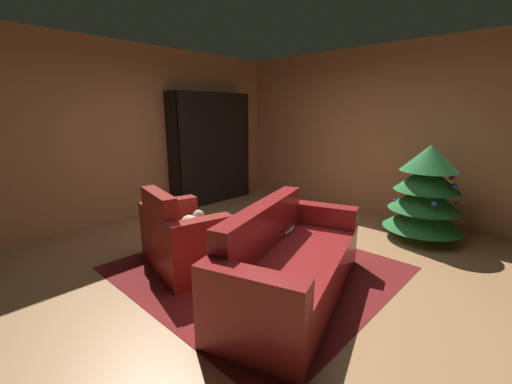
{
  "coord_description": "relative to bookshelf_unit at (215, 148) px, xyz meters",
  "views": [
    {
      "loc": [
        2.3,
        -2.64,
        1.69
      ],
      "look_at": [
        -0.3,
        0.1,
        0.77
      ],
      "focal_mm": 23.12,
      "sensor_mm": 36.0,
      "label": 1
    }
  ],
  "objects": [
    {
      "name": "coffee_table",
      "position": [
        2.54,
        -1.47,
        -0.6
      ],
      "size": [
        0.73,
        0.73,
        0.47
      ],
      "color": "black",
      "rests_on": "ground"
    },
    {
      "name": "wall_left",
      "position": [
        -0.25,
        -1.41,
        0.35
      ],
      "size": [
        0.06,
        5.71,
        2.74
      ],
      "primitive_type": "cube",
      "color": "tan",
      "rests_on": "ground"
    },
    {
      "name": "armchair_red",
      "position": [
        1.96,
        -2.14,
        -0.7
      ],
      "size": [
        1.18,
        0.88,
        0.89
      ],
      "color": "maroon",
      "rests_on": "ground"
    },
    {
      "name": "wall_back",
      "position": [
        2.59,
        1.42,
        0.35
      ],
      "size": [
        5.75,
        0.06,
        2.74
      ],
      "primitive_type": "cube",
      "color": "tan",
      "rests_on": "ground"
    },
    {
      "name": "couch_red",
      "position": [
        3.19,
        -1.8,
        -0.72
      ],
      "size": [
        1.38,
        2.14,
        0.86
      ],
      "color": "maroon",
      "rests_on": "ground"
    },
    {
      "name": "bookshelf_unit",
      "position": [
        0.0,
        0.0,
        0.0
      ],
      "size": [
        0.37,
        1.65,
        2.03
      ],
      "color": "black",
      "rests_on": "ground"
    },
    {
      "name": "bottle_on_table",
      "position": [
        2.69,
        -1.34,
        -0.46
      ],
      "size": [
        0.06,
        0.06,
        0.23
      ],
      "color": "#17561E",
      "rests_on": "coffee_table"
    },
    {
      "name": "area_rug",
      "position": [
        2.6,
        -1.6,
        -1.02
      ],
      "size": [
        2.67,
        2.52,
        0.01
      ],
      "primitive_type": "cube",
      "color": "maroon",
      "rests_on": "ground"
    },
    {
      "name": "book_stack_on_table",
      "position": [
        2.51,
        -1.44,
        -0.53
      ],
      "size": [
        0.23,
        0.18,
        0.05
      ],
      "color": "#365594",
      "rests_on": "coffee_table"
    },
    {
      "name": "decorated_tree",
      "position": [
        3.62,
        0.58,
        -0.38
      ],
      "size": [
        1.0,
        1.0,
        1.28
      ],
      "color": "brown",
      "rests_on": "ground"
    },
    {
      "name": "ground_plane",
      "position": [
        2.59,
        -1.41,
        -1.02
      ],
      "size": [
        6.75,
        6.75,
        0.0
      ],
      "primitive_type": "plane",
      "color": "#B07E51"
    }
  ]
}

